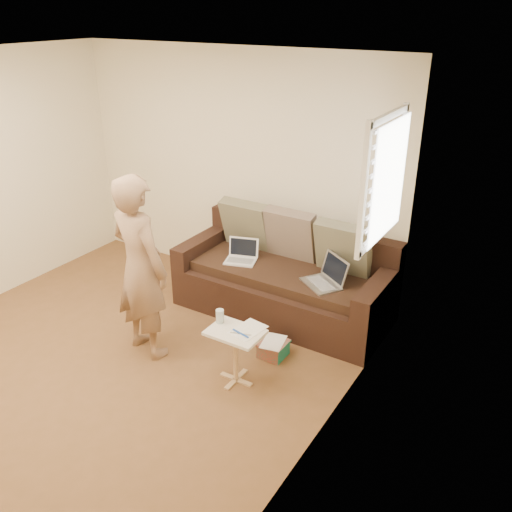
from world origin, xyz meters
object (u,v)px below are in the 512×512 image
Objects in this scene: laptop_white at (240,262)px; drinking_glass at (220,316)px; person at (140,267)px; striped_box at (273,349)px; sofa at (283,276)px; side_table at (236,356)px; laptop_silver at (321,285)px.

laptop_white reaches higher than drinking_glass.
person is 6.97× the size of striped_box.
side_table is at bearing -79.98° from sofa.
person reaches higher than side_table.
laptop_silver is 1.71m from person.
person is 14.37× the size of drinking_glass.
laptop_white is (-0.94, 0.02, 0.00)m from laptop_silver.
laptop_white is 0.63× the size of side_table.
laptop_silver is at bearing -127.18° from person.
striped_box is at bearing 78.97° from side_table.
laptop_silver is 0.76× the size of side_table.
laptop_silver is at bearing 74.01° from striped_box.
drinking_glass is at bearing -83.39° from laptop_white.
laptop_white is 1.16m from drinking_glass.
drinking_glass is at bearing -163.05° from person.
person is at bearing -173.64° from drinking_glass.
person is 0.85m from drinking_glass.
laptop_white is at bearing 140.72° from striped_box.
person reaches higher than laptop_white.
laptop_white is 1.32m from side_table.
side_table is (0.67, -1.11, -0.27)m from laptop_white.
person is 1.15m from side_table.
striped_box is at bearing -67.23° from sofa.
person is at bearing -121.03° from sofa.
drinking_glass reaches higher than side_table.
side_table is (0.22, -1.22, -0.17)m from sofa.
laptop_white is 0.18× the size of person.
laptop_white is at bearing -165.57° from sofa.
laptop_white is at bearing -94.42° from person.
striped_box is (-0.17, -0.61, -0.44)m from laptop_silver.
sofa is 1.28× the size of person.
drinking_glass is (-0.46, -1.04, 0.05)m from laptop_silver.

